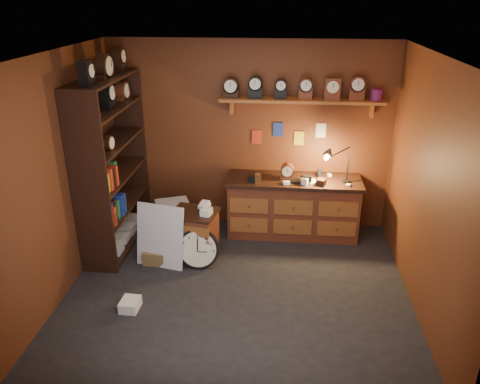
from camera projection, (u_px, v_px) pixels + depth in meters
name	position (u px, v px, depth m)	size (l,w,h in m)	color
floor	(238.00, 288.00, 5.59)	(4.00, 4.00, 0.00)	black
room_shell	(243.00, 148.00, 5.00)	(4.02, 3.62, 2.71)	#5E2E16
shelving_unit	(109.00, 158.00, 6.14)	(0.47, 1.60, 2.58)	black
workbench	(293.00, 203.00, 6.69)	(1.88, 0.66, 1.36)	brown
low_cabinet	(195.00, 232.00, 6.13)	(0.65, 0.58, 0.74)	brown
big_round_clock	(198.00, 249.00, 5.93)	(0.53, 0.17, 0.54)	black
white_panel	(162.00, 264.00, 6.09)	(0.63, 0.03, 0.84)	silver
mini_fridge	(174.00, 219.00, 6.75)	(0.61, 0.63, 0.48)	silver
floor_box_a	(155.00, 256.00, 6.10)	(0.28, 0.24, 0.17)	brown
floor_box_b	(130.00, 304.00, 5.20)	(0.20, 0.24, 0.12)	white
floor_box_c	(177.00, 240.00, 6.47)	(0.26, 0.22, 0.20)	brown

